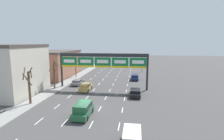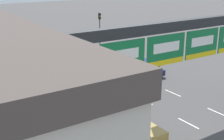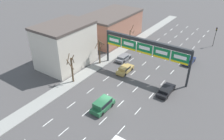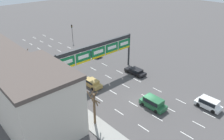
{
  "view_description": "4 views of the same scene",
  "coord_description": "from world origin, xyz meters",
  "px_view_note": "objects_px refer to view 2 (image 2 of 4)",
  "views": [
    {
      "loc": [
        6.72,
        -22.82,
        9.61
      ],
      "look_at": [
        1.78,
        13.1,
        3.85
      ],
      "focal_mm": 28.0,
      "sensor_mm": 36.0,
      "label": 1
    },
    {
      "loc": [
        -14.37,
        -3.02,
        10.57
      ],
      "look_at": [
        -0.41,
        17.98,
        2.63
      ],
      "focal_mm": 50.0,
      "sensor_mm": 36.0,
      "label": 2
    },
    {
      "loc": [
        16.85,
        -23.66,
        23.3
      ],
      "look_at": [
        -2.36,
        4.27,
        3.68
      ],
      "focal_mm": 35.0,
      "sensor_mm": 36.0,
      "label": 3
    },
    {
      "loc": [
        -24.72,
        -18.91,
        21.5
      ],
      "look_at": [
        -1.48,
        6.46,
        4.3
      ],
      "focal_mm": 35.0,
      "sensor_mm": 36.0,
      "label": 4
    }
  ],
  "objects_px": {
    "car_grey": "(65,123)",
    "sign_gantry": "(164,42)",
    "car_gold": "(144,137)",
    "traffic_light_near_gantry": "(100,23)",
    "tree_bare_closest": "(39,130)",
    "car_navy": "(146,67)"
  },
  "relations": [
    {
      "from": "sign_gantry",
      "to": "car_grey",
      "type": "distance_m",
      "value": 8.75
    },
    {
      "from": "car_navy",
      "to": "tree_bare_closest",
      "type": "bearing_deg",
      "value": -144.93
    },
    {
      "from": "car_gold",
      "to": "tree_bare_closest",
      "type": "xyz_separation_m",
      "value": [
        -6.62,
        0.09,
        2.41
      ]
    },
    {
      "from": "car_gold",
      "to": "tree_bare_closest",
      "type": "distance_m",
      "value": 7.04
    },
    {
      "from": "car_gold",
      "to": "tree_bare_closest",
      "type": "bearing_deg",
      "value": 179.18
    },
    {
      "from": "tree_bare_closest",
      "to": "car_gold",
      "type": "bearing_deg",
      "value": -0.82
    },
    {
      "from": "car_grey",
      "to": "tree_bare_closest",
      "type": "xyz_separation_m",
      "value": [
        -3.39,
        -4.46,
        2.52
      ]
    },
    {
      "from": "car_gold",
      "to": "traffic_light_near_gantry",
      "type": "xyz_separation_m",
      "value": [
        11.91,
        24.66,
        2.81
      ]
    },
    {
      "from": "sign_gantry",
      "to": "traffic_light_near_gantry",
      "type": "xyz_separation_m",
      "value": [
        8.72,
        22.63,
        -2.47
      ]
    },
    {
      "from": "sign_gantry",
      "to": "car_grey",
      "type": "bearing_deg",
      "value": 158.46
    },
    {
      "from": "sign_gantry",
      "to": "car_gold",
      "type": "height_order",
      "value": "sign_gantry"
    },
    {
      "from": "sign_gantry",
      "to": "traffic_light_near_gantry",
      "type": "height_order",
      "value": "sign_gantry"
    },
    {
      "from": "car_gold",
      "to": "traffic_light_near_gantry",
      "type": "height_order",
      "value": "traffic_light_near_gantry"
    },
    {
      "from": "sign_gantry",
      "to": "traffic_light_near_gantry",
      "type": "relative_size",
      "value": 3.66
    },
    {
      "from": "car_navy",
      "to": "car_gold",
      "type": "bearing_deg",
      "value": -130.06
    },
    {
      "from": "car_gold",
      "to": "car_navy",
      "type": "bearing_deg",
      "value": 49.94
    },
    {
      "from": "traffic_light_near_gantry",
      "to": "tree_bare_closest",
      "type": "height_order",
      "value": "tree_bare_closest"
    },
    {
      "from": "car_grey",
      "to": "sign_gantry",
      "type": "bearing_deg",
      "value": -21.54
    },
    {
      "from": "traffic_light_near_gantry",
      "to": "tree_bare_closest",
      "type": "distance_m",
      "value": 30.77
    },
    {
      "from": "sign_gantry",
      "to": "car_gold",
      "type": "relative_size",
      "value": 4.15
    },
    {
      "from": "sign_gantry",
      "to": "car_navy",
      "type": "relative_size",
      "value": 4.16
    },
    {
      "from": "car_gold",
      "to": "traffic_light_near_gantry",
      "type": "bearing_deg",
      "value": 64.21
    }
  ]
}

